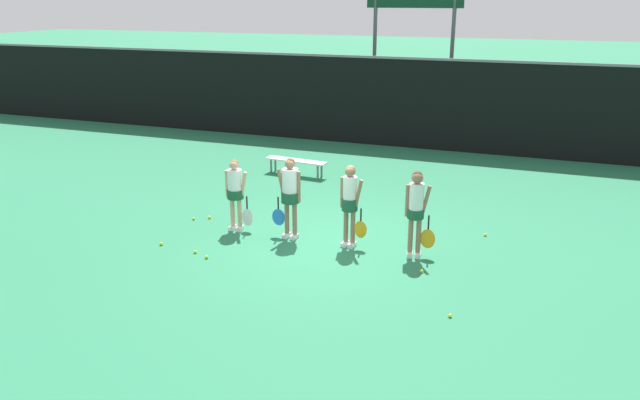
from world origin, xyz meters
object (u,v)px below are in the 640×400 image
bench_courtside (296,162)px  tennis_ball_1 (422,271)px  scoreboard (415,4)px  tennis_ball_3 (450,316)px  tennis_ball_0 (409,233)px  tennis_ball_4 (207,257)px  player_2 (350,199)px  tennis_ball_6 (194,219)px  player_3 (416,207)px  tennis_ball_5 (485,235)px  player_1 (290,191)px  tennis_ball_8 (210,217)px  tennis_ball_2 (161,244)px  player_0 (235,189)px  tennis_ball_7 (195,252)px

bench_courtside → tennis_ball_1: bearing=-42.7°
scoreboard → tennis_ball_1: scoreboard is taller
tennis_ball_3 → tennis_ball_0: bearing=113.2°
tennis_ball_0 → tennis_ball_4: 4.44m
bench_courtside → player_2: (3.16, -4.66, 0.64)m
player_2 → tennis_ball_6: 4.06m
player_3 → tennis_ball_5: 2.28m
player_1 → tennis_ball_4: bearing=-119.4°
bench_courtside → tennis_ball_8: (-0.46, -4.22, -0.36)m
scoreboard → tennis_ball_2: size_ratio=86.54×
bench_courtside → tennis_ball_3: 9.02m
player_1 → tennis_ball_2: bearing=-145.1°
tennis_ball_8 → player_2: bearing=-6.9°
tennis_ball_0 → tennis_ball_1: (0.67, -1.87, -0.00)m
scoreboard → player_0: size_ratio=3.77×
tennis_ball_0 → tennis_ball_5: size_ratio=1.10×
tennis_ball_6 → tennis_ball_5: bearing=11.6°
tennis_ball_4 → tennis_ball_6: 2.37m
bench_courtside → tennis_ball_0: (4.20, -3.59, -0.36)m
player_0 → tennis_ball_1: player_0 is taller
tennis_ball_0 → tennis_ball_1: bearing=-70.4°
tennis_ball_0 → tennis_ball_2: size_ratio=1.01×
tennis_ball_1 → tennis_ball_4: size_ratio=0.96×
tennis_ball_6 → tennis_ball_7: tennis_ball_7 is taller
bench_courtside → tennis_ball_2: bench_courtside is taller
tennis_ball_6 → tennis_ball_7: size_ratio=0.97×
player_1 → tennis_ball_2: size_ratio=25.21×
player_0 → tennis_ball_2: 1.98m
scoreboard → player_2: (1.27, -11.10, -3.71)m
scoreboard → player_2: 11.77m
player_0 → tennis_ball_2: bearing=-131.2°
tennis_ball_2 → tennis_ball_4: 1.29m
bench_courtside → player_2: 5.67m
player_0 → tennis_ball_8: size_ratio=23.20×
tennis_ball_6 → tennis_ball_7: (1.09, -1.72, 0.00)m
tennis_ball_0 → player_2: bearing=-134.2°
bench_courtside → tennis_ball_6: (-0.76, -4.42, -0.36)m
player_0 → player_2: player_2 is taller
player_0 → tennis_ball_6: bearing=166.7°
tennis_ball_3 → tennis_ball_4: bearing=172.0°
player_1 → tennis_ball_7: player_1 is taller
bench_courtside → player_0: (0.49, -4.63, 0.55)m
player_3 → tennis_ball_5: size_ratio=27.44×
tennis_ball_2 → tennis_ball_6: bearing=96.9°
tennis_ball_7 → scoreboard: bearing=82.9°
bench_courtside → player_2: size_ratio=1.09×
bench_courtside → player_1: (1.82, -4.65, 0.67)m
player_0 → tennis_ball_0: bearing=11.6°
player_3 → tennis_ball_8: bearing=162.5°
player_0 → tennis_ball_2: size_ratio=22.93×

